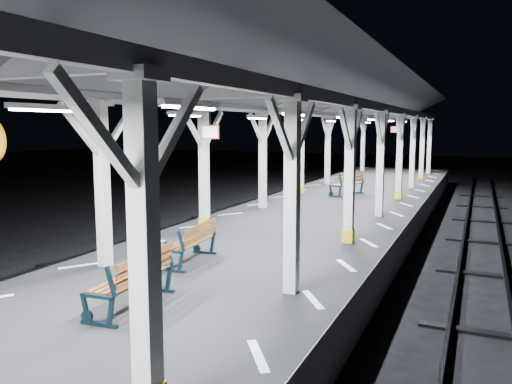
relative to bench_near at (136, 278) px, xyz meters
The scene contains 10 objects.
ground 3.96m from the bench_near, 90.96° to the left, with size 120.00×120.00×0.00m, color black.
platform 3.80m from the bench_near, 90.96° to the left, with size 6.00×50.00×1.00m, color black.
hazard_stripes_left 4.47m from the bench_near, 124.39° to the left, with size 1.00×48.00×0.01m, color silver.
hazard_stripes_right 4.40m from the bench_near, 56.94° to the left, with size 1.00×48.00×0.01m, color silver.
track_left 6.41m from the bench_near, 144.06° to the left, with size 2.20×60.00×0.16m.
track_right 6.31m from the bench_near, 36.61° to the left, with size 2.20×60.00×0.16m.
canopy 4.78m from the bench_near, 90.96° to the left, with size 5.40×49.00×4.65m.
bench_near is the anchor object (origin of this frame).
bench_mid 2.66m from the bench_near, 102.22° to the left, with size 0.72×1.60×0.84m.
bench_far 14.04m from the bench_near, 90.39° to the left, with size 1.13×1.81×0.92m.
Camera 1 is at (4.81, -9.71, 3.79)m, focal length 35.00 mm.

